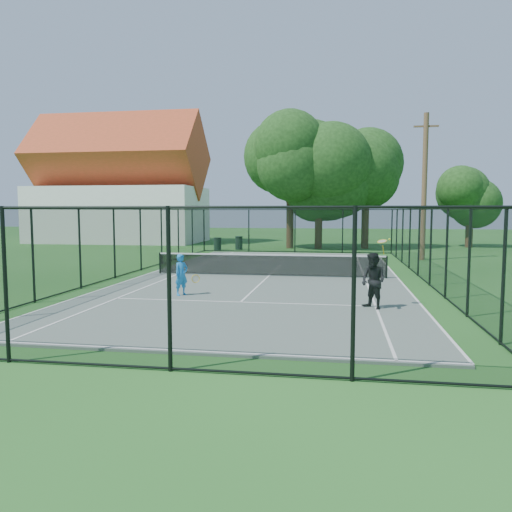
% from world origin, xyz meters
% --- Properties ---
extents(ground, '(120.00, 120.00, 0.00)m').
position_xyz_m(ground, '(0.00, 0.00, 0.00)').
color(ground, '#1F511B').
extents(tennis_court, '(11.00, 24.00, 0.06)m').
position_xyz_m(tennis_court, '(0.00, 0.00, 0.03)').
color(tennis_court, slate).
rests_on(tennis_court, ground).
extents(tennis_net, '(10.08, 0.08, 0.95)m').
position_xyz_m(tennis_net, '(0.00, 0.00, 0.58)').
color(tennis_net, black).
rests_on(tennis_net, tennis_court).
extents(fence, '(13.10, 26.10, 3.00)m').
position_xyz_m(fence, '(0.00, 0.00, 1.50)').
color(fence, black).
rests_on(fence, ground).
extents(tree_near_left, '(7.27, 7.27, 9.49)m').
position_xyz_m(tree_near_left, '(-0.73, 16.89, 5.84)').
color(tree_near_left, '#332114').
rests_on(tree_near_left, ground).
extents(tree_near_mid, '(6.46, 6.46, 8.45)m').
position_xyz_m(tree_near_mid, '(1.47, 16.73, 5.20)').
color(tree_near_mid, '#332114').
rests_on(tree_near_mid, ground).
extents(tree_near_right, '(5.87, 5.87, 8.10)m').
position_xyz_m(tree_near_right, '(4.97, 17.61, 5.14)').
color(tree_near_right, '#332114').
rests_on(tree_near_right, ground).
extents(tree_far_right, '(4.25, 4.25, 5.62)m').
position_xyz_m(tree_far_right, '(13.15, 20.10, 3.47)').
color(tree_far_right, '#332114').
rests_on(tree_far_right, ground).
extents(building, '(15.30, 8.15, 11.87)m').
position_xyz_m(building, '(-17.00, 22.00, 4.93)').
color(building, silver).
rests_on(building, ground).
extents(trash_bin_left, '(0.58, 0.58, 0.92)m').
position_xyz_m(trash_bin_left, '(-5.80, 14.13, 0.47)').
color(trash_bin_left, black).
rests_on(trash_bin_left, ground).
extents(trash_bin_right, '(0.58, 0.58, 0.99)m').
position_xyz_m(trash_bin_right, '(-4.33, 14.82, 0.50)').
color(trash_bin_right, black).
rests_on(trash_bin_right, ground).
extents(utility_pole, '(1.40, 0.30, 8.51)m').
position_xyz_m(utility_pole, '(7.87, 9.00, 4.32)').
color(utility_pole, '#4C3823').
rests_on(utility_pole, ground).
extents(player_blue, '(0.87, 0.61, 1.40)m').
position_xyz_m(player_blue, '(-2.22, -5.44, 0.76)').
color(player_blue, '#187DD0').
rests_on(player_blue, tennis_court).
extents(player_black, '(1.02, 1.15, 2.03)m').
position_xyz_m(player_black, '(4.00, -6.77, 0.88)').
color(player_black, black).
rests_on(player_black, tennis_court).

